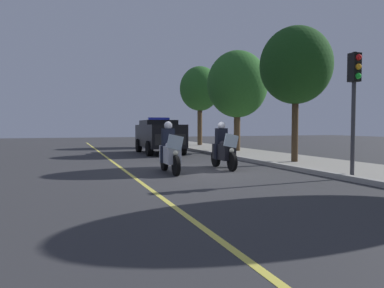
{
  "coord_description": "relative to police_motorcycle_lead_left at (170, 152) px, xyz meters",
  "views": [
    {
      "loc": [
        11.71,
        -4.44,
        1.56
      ],
      "look_at": [
        -0.86,
        0.0,
        0.9
      ],
      "focal_mm": 33.91,
      "sensor_mm": 36.0,
      "label": 1
    }
  ],
  "objects": [
    {
      "name": "tree_behind_suv",
      "position": [
        -14.67,
        6.61,
        3.71
      ],
      "size": [
        3.09,
        3.09,
        6.05
      ],
      "color": "#4C3823",
      "rests_on": "sidewalk_strip"
    },
    {
      "name": "curb_strip",
      "position": [
        -0.15,
        4.38,
        -0.62
      ],
      "size": [
        48.0,
        0.24,
        0.15
      ],
      "primitive_type": "cube",
      "color": "#9E9B93",
      "rests_on": "ground"
    },
    {
      "name": "ground_plane",
      "position": [
        -0.15,
        1.15,
        -0.7
      ],
      "size": [
        80.0,
        80.0,
        0.0
      ],
      "primitive_type": "plane",
      "color": "#333335"
    },
    {
      "name": "tree_mid_block",
      "position": [
        -1.06,
        5.65,
        3.32
      ],
      "size": [
        2.92,
        2.92,
        5.51
      ],
      "color": "#42301E",
      "rests_on": "sidewalk_strip"
    },
    {
      "name": "sidewalk_strip",
      "position": [
        -0.15,
        6.28,
        -0.65
      ],
      "size": [
        48.0,
        3.6,
        0.1
      ],
      "primitive_type": "cube",
      "color": "gray",
      "rests_on": "ground"
    },
    {
      "name": "traffic_light",
      "position": [
        3.05,
        4.78,
        2.06
      ],
      "size": [
        0.38,
        0.28,
        3.63
      ],
      "color": "#38383D",
      "rests_on": "sidewalk_strip"
    },
    {
      "name": "tree_far_back",
      "position": [
        -7.94,
        6.44,
        3.33
      ],
      "size": [
        3.59,
        3.59,
        5.93
      ],
      "color": "#4C3823",
      "rests_on": "sidewalk_strip"
    },
    {
      "name": "lane_stripe_center",
      "position": [
        -0.15,
        -1.31,
        -0.7
      ],
      "size": [
        48.0,
        0.12,
        0.01
      ],
      "primitive_type": "cube",
      "color": "#E0D14C",
      "rests_on": "ground"
    },
    {
      "name": "police_suv",
      "position": [
        -8.49,
        1.8,
        0.37
      ],
      "size": [
        4.94,
        2.14,
        2.05
      ],
      "color": "black",
      "rests_on": "ground"
    },
    {
      "name": "police_motorcycle_lead_left",
      "position": [
        0.0,
        0.0,
        0.0
      ],
      "size": [
        2.14,
        0.57,
        1.72
      ],
      "color": "black",
      "rests_on": "ground"
    },
    {
      "name": "police_motorcycle_lead_right",
      "position": [
        -0.52,
        2.19,
        0.0
      ],
      "size": [
        2.14,
        0.57,
        1.72
      ],
      "color": "black",
      "rests_on": "ground"
    },
    {
      "name": "cyclist_background",
      "position": [
        -12.99,
        3.27,
        0.14
      ],
      "size": [
        1.76,
        0.32,
        1.69
      ],
      "color": "black",
      "rests_on": "ground"
    }
  ]
}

